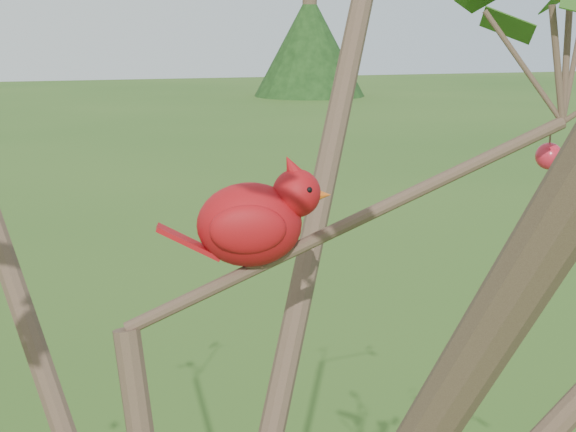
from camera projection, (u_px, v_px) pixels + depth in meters
The scene contains 2 objects.
crabapple_tree at pixel (203, 214), 1.00m from camera, with size 2.35×2.05×2.95m.
cardinal at pixel (255, 220), 1.14m from camera, with size 0.23×0.13×0.16m.
Camera 1 is at (-0.19, -0.98, 2.33)m, focal length 55.00 mm.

